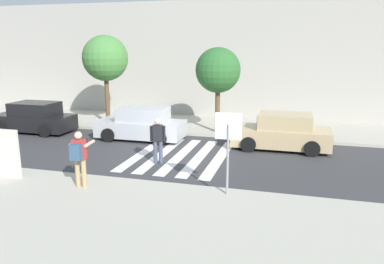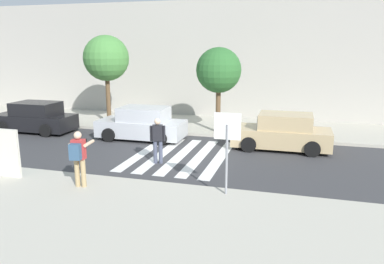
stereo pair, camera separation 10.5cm
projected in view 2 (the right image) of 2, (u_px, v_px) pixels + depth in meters
ground_plane at (179, 157)px, 14.99m from camera, size 120.00×120.00×0.00m
sidewalk_near at (102, 224)px, 9.16m from camera, size 60.00×6.00×0.14m
sidewalk_far at (212, 125)px, 20.61m from camera, size 60.00×4.80×0.14m
building_facade_far at (228, 60)px, 23.97m from camera, size 56.00×4.00×6.98m
crosswalk_stripe_0 at (144, 152)px, 15.61m from camera, size 0.44×5.20×0.01m
crosswalk_stripe_1 at (162, 154)px, 15.39m from camera, size 0.44×5.20×0.01m
crosswalk_stripe_2 at (180, 155)px, 15.18m from camera, size 0.44×5.20×0.01m
crosswalk_stripe_3 at (200, 157)px, 14.97m from camera, size 0.44×5.20×0.01m
crosswalk_stripe_4 at (219, 158)px, 14.76m from camera, size 0.44×5.20×0.01m
stop_sign at (227, 136)px, 10.48m from camera, size 0.76×0.08×2.39m
photographer_with_backpack at (79, 154)px, 11.19m from camera, size 0.65×0.89×1.72m
pedestrian_crossing at (158, 138)px, 13.95m from camera, size 0.56×0.34×1.72m
parked_car_black at (35, 118)px, 19.24m from camera, size 4.10×1.92×1.55m
parked_car_silver at (142, 124)px, 17.67m from camera, size 4.10×1.92×1.55m
parked_car_tan at (282, 133)px, 15.96m from camera, size 4.10×1.92×1.55m
street_tree_west at (106, 59)px, 19.95m from camera, size 2.43×2.43×4.78m
street_tree_center at (219, 71)px, 18.06m from camera, size 2.19×2.19×4.16m
advertising_board at (5, 153)px, 12.15m from camera, size 1.10×0.11×1.60m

